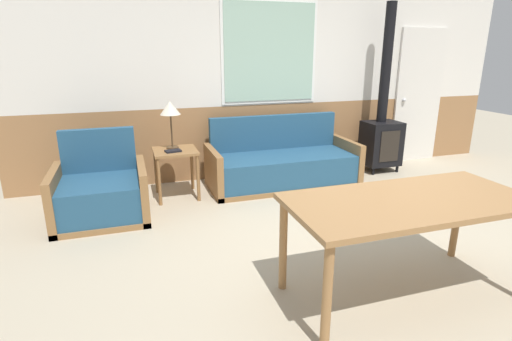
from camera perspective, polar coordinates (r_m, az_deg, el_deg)
name	(u,v)px	position (r m, az deg, el deg)	size (l,w,h in m)	color
ground_plane	(382,253)	(3.84, 17.50, -11.20)	(16.00, 16.00, 0.00)	#B2A58C
wall_back	(278,78)	(5.73, 3.21, 13.07)	(7.20, 0.09, 2.70)	#996B42
couch	(282,165)	(5.35, 3.77, 0.72)	(1.97, 0.83, 0.89)	olive
armchair	(101,194)	(4.60, -21.25, -3.18)	(0.95, 0.87, 0.91)	olive
side_table	(176,159)	(4.92, -11.42, 1.68)	(0.51, 0.51, 0.60)	olive
table_lamp	(170,110)	(4.89, -12.16, 8.44)	(0.24, 0.24, 0.57)	#4C3823
book_stack	(173,151)	(4.80, -11.76, 2.75)	(0.20, 0.15, 0.02)	black
dining_table	(409,209)	(3.01, 21.06, -5.18)	(1.74, 0.81, 0.76)	#9E7042
wood_stove	(382,128)	(6.17, 17.54, 5.75)	(0.51, 0.43, 2.38)	black
entry_door	(418,97)	(6.93, 22.17, 9.75)	(0.83, 0.09, 2.06)	silver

